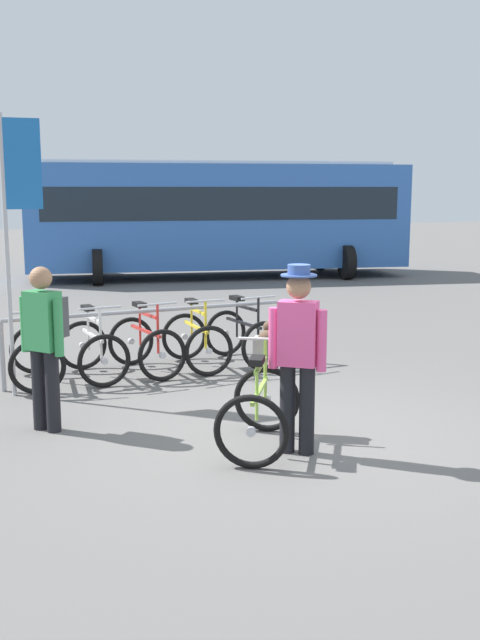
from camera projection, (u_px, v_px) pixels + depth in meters
name	position (u px, v px, depth m)	size (l,w,h in m)	color
ground_plane	(296.00, 437.00, 7.26)	(80.00, 80.00, 0.00)	#605E5B
bike_rack_rail	(157.00, 323.00, 9.57)	(3.89, 0.42, 0.88)	#99999E
racked_bike_orange	(36.00, 355.00, 9.18)	(0.72, 1.15, 0.98)	black
racked_bike_white	(93.00, 350.00, 9.46)	(0.79, 1.17, 0.97)	black
racked_bike_red	(146.00, 345.00, 9.74)	(0.87, 1.22, 0.98)	black
racked_bike_yellow	(196.00, 341.00, 10.03)	(0.72, 1.13, 0.97)	black
racked_bike_black	(244.00, 337.00, 10.31)	(0.86, 1.21, 0.97)	black
featured_bicycle	(261.00, 394.00, 6.98)	(1.10, 1.26, 1.09)	black
person_with_featured_bike	(298.00, 351.00, 6.67)	(0.45, 0.37, 1.72)	black
pedestrian_with_backpack	(45.00, 338.00, 7.33)	(0.46, 0.47, 1.64)	black
bus_distant	(218.00, 213.00, 20.19)	(10.25, 4.31, 3.08)	#3366B7
banner_flag	(17.00, 202.00, 8.39)	(0.45, 0.05, 3.20)	#B2B2B7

